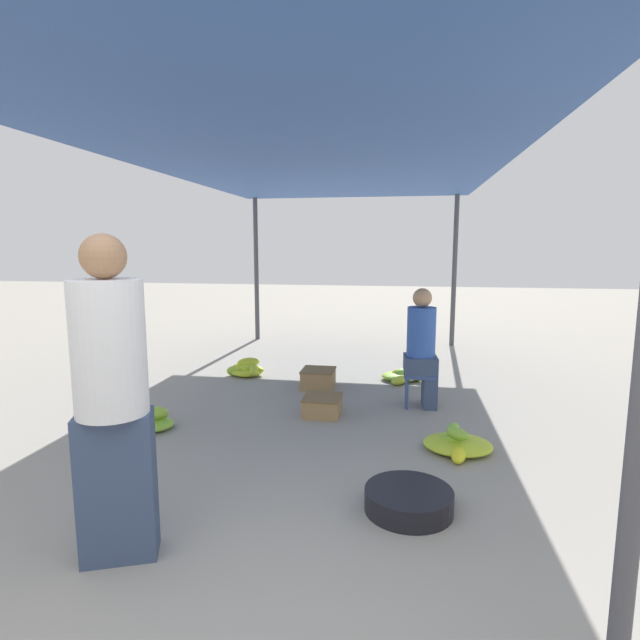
% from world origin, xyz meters
% --- Properties ---
extents(canopy_post_back_left, '(0.08, 0.08, 2.55)m').
position_xyz_m(canopy_post_back_left, '(-1.75, 7.20, 1.28)').
color(canopy_post_back_left, '#4C4C51').
rests_on(canopy_post_back_left, ground).
extents(canopy_post_back_right, '(0.08, 0.08, 2.55)m').
position_xyz_m(canopy_post_back_right, '(1.75, 7.20, 1.28)').
color(canopy_post_back_right, '#4C4C51').
rests_on(canopy_post_back_right, ground).
extents(canopy_tarp, '(3.89, 7.30, 0.04)m').
position_xyz_m(canopy_tarp, '(0.00, 3.75, 2.57)').
color(canopy_tarp, '#33569E').
rests_on(canopy_tarp, canopy_post_front_left).
extents(vendor_foreground, '(0.49, 0.49, 1.77)m').
position_xyz_m(vendor_foreground, '(-0.60, 0.77, 0.92)').
color(vendor_foreground, '#384766').
rests_on(vendor_foreground, ground).
extents(stool, '(0.34, 0.34, 0.37)m').
position_xyz_m(stool, '(1.10, 3.72, 0.30)').
color(stool, '#384C84').
rests_on(stool, ground).
extents(vendor_seated, '(0.36, 0.36, 1.27)m').
position_xyz_m(vendor_seated, '(1.12, 3.72, 0.65)').
color(vendor_seated, '#384766').
rests_on(vendor_seated, ground).
extents(basin_black, '(0.57, 0.57, 0.14)m').
position_xyz_m(basin_black, '(0.97, 1.52, 0.07)').
color(basin_black, black).
rests_on(basin_black, ground).
extents(banana_pile_left_0, '(0.47, 0.44, 0.22)m').
position_xyz_m(banana_pile_left_0, '(-1.41, 2.62, 0.08)').
color(banana_pile_left_0, '#BCD02A').
rests_on(banana_pile_left_0, ground).
extents(banana_pile_left_1, '(0.52, 0.41, 0.23)m').
position_xyz_m(banana_pile_left_1, '(-1.12, 4.61, 0.09)').
color(banana_pile_left_1, '#99C231').
rests_on(banana_pile_left_1, ground).
extents(banana_pile_right_0, '(0.57, 0.61, 0.21)m').
position_xyz_m(banana_pile_right_0, '(1.38, 2.56, 0.06)').
color(banana_pile_right_0, '#8BBC33').
rests_on(banana_pile_right_0, ground).
extents(banana_pile_right_1, '(0.56, 0.59, 0.15)m').
position_xyz_m(banana_pile_right_1, '(0.92, 4.71, 0.06)').
color(banana_pile_right_1, '#B2CC2C').
rests_on(banana_pile_right_1, ground).
extents(banana_pile_right_2, '(0.42, 0.41, 0.17)m').
position_xyz_m(banana_pile_right_2, '(1.17, 6.49, 0.07)').
color(banana_pile_right_2, '#9EC430').
rests_on(banana_pile_right_2, ground).
extents(crate_near, '(0.38, 0.38, 0.19)m').
position_xyz_m(crate_near, '(0.12, 3.26, 0.10)').
color(crate_near, '#9E7A4C').
rests_on(crate_near, ground).
extents(crate_mid, '(0.39, 0.39, 0.23)m').
position_xyz_m(crate_mid, '(-0.09, 4.22, 0.12)').
color(crate_mid, '#9E7A4C').
rests_on(crate_mid, ground).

